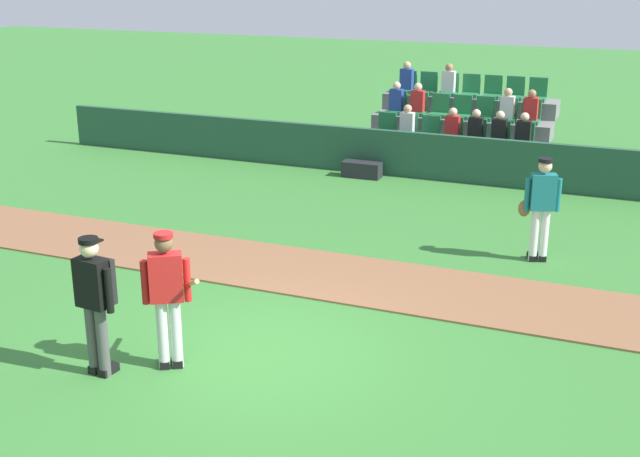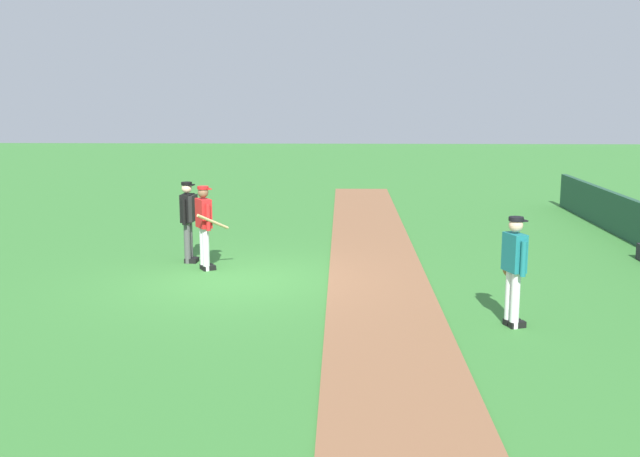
# 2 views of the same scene
# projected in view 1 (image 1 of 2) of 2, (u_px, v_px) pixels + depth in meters

# --- Properties ---
(ground_plane) EXTENTS (80.00, 80.00, 0.00)m
(ground_plane) POSITION_uv_depth(u_px,v_px,m) (258.00, 353.00, 10.50)
(ground_plane) COLOR #387A33
(infield_dirt_path) EXTENTS (28.00, 1.96, 0.03)m
(infield_dirt_path) POSITION_uv_depth(u_px,v_px,m) (337.00, 276.00, 12.97)
(infield_dirt_path) COLOR brown
(infield_dirt_path) RESTS_ON ground
(dugout_fence) EXTENTS (20.00, 0.16, 1.05)m
(dugout_fence) POSITION_uv_depth(u_px,v_px,m) (441.00, 157.00, 18.47)
(dugout_fence) COLOR #234C38
(dugout_fence) RESTS_ON ground
(stadium_bleachers) EXTENTS (4.45, 2.95, 2.30)m
(stadium_bleachers) POSITION_uv_depth(u_px,v_px,m) (460.00, 136.00, 20.07)
(stadium_bleachers) COLOR slate
(stadium_bleachers) RESTS_ON ground
(batter_red_jersey) EXTENTS (0.74, 0.70, 1.76)m
(batter_red_jersey) POSITION_uv_depth(u_px,v_px,m) (168.00, 295.00, 9.83)
(batter_red_jersey) COLOR silver
(batter_red_jersey) RESTS_ON ground
(umpire_home_plate) EXTENTS (0.59, 0.33, 1.76)m
(umpire_home_plate) POSITION_uv_depth(u_px,v_px,m) (95.00, 298.00, 9.67)
(umpire_home_plate) COLOR #4C4C4C
(umpire_home_plate) RESTS_ON ground
(runner_teal_jersey) EXTENTS (0.67, 0.40, 1.76)m
(runner_teal_jersey) POSITION_uv_depth(u_px,v_px,m) (541.00, 206.00, 13.38)
(runner_teal_jersey) COLOR white
(runner_teal_jersey) RESTS_ON ground
(equipment_bag) EXTENTS (0.90, 0.36, 0.36)m
(equipment_bag) POSITION_uv_depth(u_px,v_px,m) (362.00, 170.00, 18.81)
(equipment_bag) COLOR #232328
(equipment_bag) RESTS_ON ground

